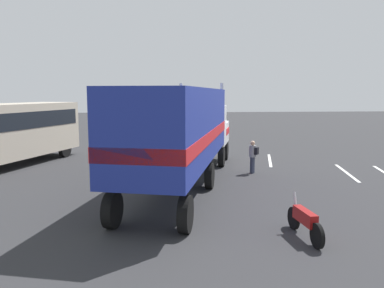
% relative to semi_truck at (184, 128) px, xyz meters
% --- Properties ---
extents(ground_plane, '(120.00, 120.00, 0.00)m').
position_rel_semi_truck_xyz_m(ground_plane, '(5.57, -2.06, -2.52)').
color(ground_plane, '#2D2D30').
extents(lane_stripe_near, '(4.29, 1.29, 0.01)m').
position_rel_semi_truck_xyz_m(lane_stripe_near, '(6.05, -5.56, -2.52)').
color(lane_stripe_near, silver).
rests_on(lane_stripe_near, ground_plane).
extents(lane_stripe_mid, '(4.33, 1.12, 0.01)m').
position_rel_semi_truck_xyz_m(lane_stripe_mid, '(2.15, -8.34, -2.52)').
color(lane_stripe_mid, silver).
rests_on(lane_stripe_mid, ground_plane).
extents(semi_truck, '(14.30, 6.25, 4.50)m').
position_rel_semi_truck_xyz_m(semi_truck, '(0.00, 0.00, 0.00)').
color(semi_truck, silver).
rests_on(semi_truck, ground_plane).
extents(person_bystander, '(0.44, 0.47, 1.63)m').
position_rel_semi_truck_xyz_m(person_bystander, '(2.49, -3.61, -1.63)').
color(person_bystander, '#2D3347').
rests_on(person_bystander, ground_plane).
extents(motorcycle, '(2.11, 0.31, 1.12)m').
position_rel_semi_truck_xyz_m(motorcycle, '(-6.17, -2.87, -2.04)').
color(motorcycle, black).
rests_on(motorcycle, ground_plane).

